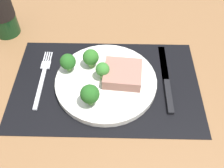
{
  "coord_description": "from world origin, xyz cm",
  "views": [
    {
      "loc": [
        2.39,
        -41.24,
        51.43
      ],
      "look_at": [
        1.54,
        -1.41,
        1.9
      ],
      "focal_mm": 41.44,
      "sensor_mm": 36.0,
      "label": 1
    }
  ],
  "objects_px": {
    "plate": "(106,82)",
    "fork": "(43,78)",
    "steak": "(123,74)",
    "knife": "(167,82)"
  },
  "relations": [
    {
      "from": "plate",
      "to": "knife",
      "type": "xyz_separation_m",
      "value": [
        0.15,
        0.01,
        -0.0
      ]
    },
    {
      "from": "steak",
      "to": "knife",
      "type": "bearing_deg",
      "value": -0.98
    },
    {
      "from": "fork",
      "to": "knife",
      "type": "distance_m",
      "value": 0.32
    },
    {
      "from": "knife",
      "to": "steak",
      "type": "bearing_deg",
      "value": 176.56
    },
    {
      "from": "steak",
      "to": "fork",
      "type": "relative_size",
      "value": 0.48
    },
    {
      "from": "plate",
      "to": "fork",
      "type": "relative_size",
      "value": 1.32
    },
    {
      "from": "plate",
      "to": "fork",
      "type": "distance_m",
      "value": 0.16
    },
    {
      "from": "steak",
      "to": "knife",
      "type": "height_order",
      "value": "steak"
    },
    {
      "from": "steak",
      "to": "knife",
      "type": "xyz_separation_m",
      "value": [
        0.11,
        -0.0,
        -0.03
      ]
    },
    {
      "from": "fork",
      "to": "knife",
      "type": "xyz_separation_m",
      "value": [
        0.32,
        -0.01,
        0.0
      ]
    }
  ]
}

